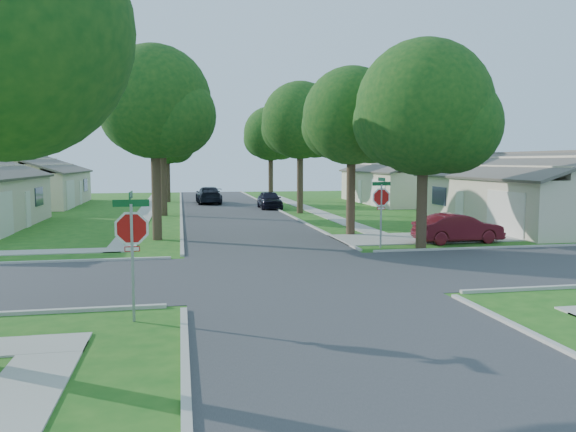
# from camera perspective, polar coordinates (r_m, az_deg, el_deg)

# --- Properties ---
(ground) EXTENTS (100.00, 100.00, 0.00)m
(ground) POSITION_cam_1_polar(r_m,az_deg,el_deg) (18.41, 0.63, -5.87)
(ground) COLOR #1E5A18
(ground) RESTS_ON ground
(road_ns) EXTENTS (7.00, 100.00, 0.02)m
(road_ns) POSITION_cam_1_polar(r_m,az_deg,el_deg) (18.41, 0.63, -5.86)
(road_ns) COLOR #333335
(road_ns) RESTS_ON ground
(sidewalk_ne) EXTENTS (1.20, 40.00, 0.04)m
(sidewalk_ne) POSITION_cam_1_polar(r_m,az_deg,el_deg) (44.90, 1.63, 0.92)
(sidewalk_ne) COLOR #9E9B91
(sidewalk_ne) RESTS_ON ground
(sidewalk_nw) EXTENTS (1.20, 40.00, 0.04)m
(sidewalk_nw) POSITION_cam_1_polar(r_m,az_deg,el_deg) (43.91, -14.11, 0.65)
(sidewalk_nw) COLOR #9E9B91
(sidewalk_nw) RESTS_ON ground
(driveway) EXTENTS (8.80, 3.60, 0.05)m
(driveway) POSITION_cam_1_polar(r_m,az_deg,el_deg) (27.57, 13.90, -2.16)
(driveway) COLOR #9E9B91
(driveway) RESTS_ON ground
(stop_sign_sw) EXTENTS (1.05, 0.80, 2.98)m
(stop_sign_sw) POSITION_cam_1_polar(r_m,az_deg,el_deg) (13.13, -15.58, -1.73)
(stop_sign_sw) COLOR gray
(stop_sign_sw) RESTS_ON ground
(stop_sign_ne) EXTENTS (1.05, 0.80, 2.98)m
(stop_sign_ne) POSITION_cam_1_polar(r_m,az_deg,el_deg) (23.93, 9.45, 1.60)
(stop_sign_ne) COLOR gray
(stop_sign_ne) RESTS_ON ground
(tree_e_near) EXTENTS (4.97, 4.80, 8.28)m
(tree_e_near) POSITION_cam_1_polar(r_m,az_deg,el_deg) (28.04, 6.58, 9.60)
(tree_e_near) COLOR #38281C
(tree_e_near) RESTS_ON ground
(tree_e_mid) EXTENTS (5.59, 5.40, 9.21)m
(tree_e_mid) POSITION_cam_1_polar(r_m,az_deg,el_deg) (39.67, 1.32, 9.32)
(tree_e_mid) COLOR #38281C
(tree_e_mid) RESTS_ON ground
(tree_e_far) EXTENTS (5.17, 5.00, 8.72)m
(tree_e_far) POSITION_cam_1_polar(r_m,az_deg,el_deg) (52.41, -1.72, 8.11)
(tree_e_far) COLOR #38281C
(tree_e_far) RESTS_ON ground
(tree_w_near) EXTENTS (5.38, 5.20, 8.97)m
(tree_w_near) POSITION_cam_1_polar(r_m,az_deg,el_deg) (26.82, -13.29, 10.69)
(tree_w_near) COLOR #38281C
(tree_w_near) RESTS_ON ground
(tree_w_mid) EXTENTS (5.80, 5.60, 9.56)m
(tree_w_mid) POSITION_cam_1_polar(r_m,az_deg,el_deg) (38.81, -12.56, 9.62)
(tree_w_mid) COLOR #38281C
(tree_w_mid) RESTS_ON ground
(tree_w_far) EXTENTS (4.76, 4.60, 8.04)m
(tree_w_far) POSITION_cam_1_polar(r_m,az_deg,el_deg) (51.73, -12.14, 7.49)
(tree_w_far) COLOR #38281C
(tree_w_far) RESTS_ON ground
(tree_ne_corner) EXTENTS (5.80, 5.60, 8.66)m
(tree_ne_corner) POSITION_cam_1_polar(r_m,az_deg,el_deg) (24.13, 13.76, 10.02)
(tree_ne_corner) COLOR #38281C
(tree_ne_corner) RESTS_ON ground
(house_ne_near) EXTENTS (8.42, 13.60, 4.23)m
(house_ne_near) POSITION_cam_1_polar(r_m,az_deg,el_deg) (34.80, 23.42, 1.59)
(house_ne_near) COLOR beige
(house_ne_near) RESTS_ON ground
(house_ne_far) EXTENTS (8.42, 13.60, 4.23)m
(house_ne_far) POSITION_cam_1_polar(r_m,az_deg,el_deg) (50.67, 11.89, 3.03)
(house_ne_far) COLOR beige
(house_ne_far) RESTS_ON ground
(house_nw_far) EXTENTS (8.42, 13.60, 4.23)m
(house_nw_far) POSITION_cam_1_polar(r_m,az_deg,el_deg) (51.25, -24.89, 2.66)
(house_nw_far) COLOR beige
(house_nw_far) RESTS_ON ground
(car_driveway) EXTENTS (4.06, 1.61, 1.31)m
(car_driveway) POSITION_cam_1_polar(r_m,az_deg,el_deg) (26.40, 16.89, -1.19)
(car_driveway) COLOR #59121B
(car_driveway) RESTS_ON ground
(car_curb_east) EXTENTS (1.67, 4.07, 1.38)m
(car_curb_east) POSITION_cam_1_polar(r_m,az_deg,el_deg) (43.62, -1.89, 1.67)
(car_curb_east) COLOR black
(car_curb_east) RESTS_ON ground
(car_curb_west) EXTENTS (2.18, 5.13, 1.48)m
(car_curb_west) POSITION_cam_1_polar(r_m,az_deg,el_deg) (49.13, -8.07, 2.11)
(car_curb_west) COLOR black
(car_curb_west) RESTS_ON ground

